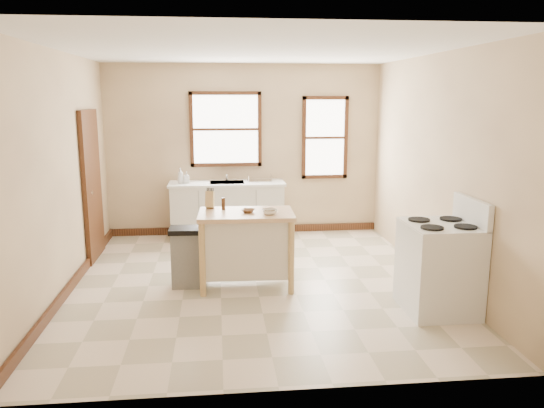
{
  "coord_description": "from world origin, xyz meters",
  "views": [
    {
      "loc": [
        -0.45,
        -6.27,
        2.28
      ],
      "look_at": [
        0.24,
        0.4,
        0.91
      ],
      "focal_mm": 35.0,
      "sensor_mm": 36.0,
      "label": 1
    }
  ],
  "objects_px": {
    "soap_bottle_a": "(180,176)",
    "bowl_c": "(270,212)",
    "trash_bin": "(186,257)",
    "kitchen_island": "(246,249)",
    "gas_stove": "(440,256)",
    "dish_rack": "(260,178)",
    "bowl_a": "(248,211)",
    "pepper_grinder": "(223,204)",
    "knife_block": "(210,200)",
    "soap_bottle_b": "(187,177)",
    "bowl_b": "(270,211)"
  },
  "relations": [
    {
      "from": "soap_bottle_a",
      "to": "bowl_a",
      "type": "relative_size",
      "value": 1.53
    },
    {
      "from": "dish_rack",
      "to": "knife_block",
      "type": "relative_size",
      "value": 1.97
    },
    {
      "from": "bowl_a",
      "to": "bowl_c",
      "type": "xyz_separation_m",
      "value": [
        0.25,
        -0.13,
        0.01
      ]
    },
    {
      "from": "bowl_c",
      "to": "gas_stove",
      "type": "bearing_deg",
      "value": -25.46
    },
    {
      "from": "pepper_grinder",
      "to": "trash_bin",
      "type": "distance_m",
      "value": 0.79
    },
    {
      "from": "dish_rack",
      "to": "bowl_c",
      "type": "bearing_deg",
      "value": -115.36
    },
    {
      "from": "knife_block",
      "to": "bowl_b",
      "type": "bearing_deg",
      "value": -14.64
    },
    {
      "from": "knife_block",
      "to": "bowl_a",
      "type": "bearing_deg",
      "value": -23.25
    },
    {
      "from": "soap_bottle_a",
      "to": "pepper_grinder",
      "type": "relative_size",
      "value": 1.62
    },
    {
      "from": "knife_block",
      "to": "bowl_c",
      "type": "bearing_deg",
      "value": -21.64
    },
    {
      "from": "soap_bottle_a",
      "to": "soap_bottle_b",
      "type": "relative_size",
      "value": 1.34
    },
    {
      "from": "soap_bottle_b",
      "to": "bowl_c",
      "type": "height_order",
      "value": "soap_bottle_b"
    },
    {
      "from": "soap_bottle_a",
      "to": "bowl_a",
      "type": "height_order",
      "value": "soap_bottle_a"
    },
    {
      "from": "soap_bottle_a",
      "to": "trash_bin",
      "type": "bearing_deg",
      "value": -73.49
    },
    {
      "from": "knife_block",
      "to": "kitchen_island",
      "type": "bearing_deg",
      "value": -23.21
    },
    {
      "from": "bowl_b",
      "to": "bowl_c",
      "type": "relative_size",
      "value": 0.95
    },
    {
      "from": "knife_block",
      "to": "bowl_b",
      "type": "distance_m",
      "value": 0.78
    },
    {
      "from": "kitchen_island",
      "to": "bowl_b",
      "type": "relative_size",
      "value": 6.85
    },
    {
      "from": "pepper_grinder",
      "to": "bowl_b",
      "type": "distance_m",
      "value": 0.58
    },
    {
      "from": "soap_bottle_a",
      "to": "bowl_b",
      "type": "relative_size",
      "value": 1.48
    },
    {
      "from": "trash_bin",
      "to": "kitchen_island",
      "type": "bearing_deg",
      "value": -3.51
    },
    {
      "from": "knife_block",
      "to": "trash_bin",
      "type": "distance_m",
      "value": 0.75
    },
    {
      "from": "kitchen_island",
      "to": "knife_block",
      "type": "relative_size",
      "value": 5.64
    },
    {
      "from": "dish_rack",
      "to": "kitchen_island",
      "type": "relative_size",
      "value": 0.35
    },
    {
      "from": "soap_bottle_b",
      "to": "gas_stove",
      "type": "xyz_separation_m",
      "value": [
        2.83,
        -3.25,
        -0.39
      ]
    },
    {
      "from": "soap_bottle_a",
      "to": "bowl_b",
      "type": "height_order",
      "value": "soap_bottle_a"
    },
    {
      "from": "soap_bottle_a",
      "to": "bowl_c",
      "type": "bearing_deg",
      "value": -52.15
    },
    {
      "from": "bowl_a",
      "to": "trash_bin",
      "type": "bearing_deg",
      "value": 173.47
    },
    {
      "from": "kitchen_island",
      "to": "bowl_c",
      "type": "height_order",
      "value": "bowl_c"
    },
    {
      "from": "dish_rack",
      "to": "pepper_grinder",
      "type": "xyz_separation_m",
      "value": [
        -0.62,
        -2.17,
        0.03
      ]
    },
    {
      "from": "soap_bottle_a",
      "to": "kitchen_island",
      "type": "bearing_deg",
      "value": -56.38
    },
    {
      "from": "bowl_c",
      "to": "dish_rack",
      "type": "bearing_deg",
      "value": 88.18
    },
    {
      "from": "knife_block",
      "to": "bowl_c",
      "type": "relative_size",
      "value": 1.15
    },
    {
      "from": "gas_stove",
      "to": "bowl_b",
      "type": "bearing_deg",
      "value": 151.65
    },
    {
      "from": "soap_bottle_b",
      "to": "bowl_a",
      "type": "bearing_deg",
      "value": -77.83
    },
    {
      "from": "soap_bottle_b",
      "to": "trash_bin",
      "type": "relative_size",
      "value": 0.25
    },
    {
      "from": "dish_rack",
      "to": "kitchen_island",
      "type": "height_order",
      "value": "dish_rack"
    },
    {
      "from": "bowl_c",
      "to": "trash_bin",
      "type": "height_order",
      "value": "bowl_c"
    },
    {
      "from": "bowl_c",
      "to": "pepper_grinder",
      "type": "bearing_deg",
      "value": 150.34
    },
    {
      "from": "bowl_a",
      "to": "bowl_c",
      "type": "distance_m",
      "value": 0.28
    },
    {
      "from": "soap_bottle_a",
      "to": "soap_bottle_b",
      "type": "distance_m",
      "value": 0.1
    },
    {
      "from": "dish_rack",
      "to": "bowl_a",
      "type": "relative_size",
      "value": 2.48
    },
    {
      "from": "gas_stove",
      "to": "soap_bottle_a",
      "type": "bearing_deg",
      "value": 131.97
    },
    {
      "from": "kitchen_island",
      "to": "trash_bin",
      "type": "relative_size",
      "value": 1.54
    },
    {
      "from": "soap_bottle_a",
      "to": "bowl_c",
      "type": "height_order",
      "value": "soap_bottle_a"
    },
    {
      "from": "kitchen_island",
      "to": "gas_stove",
      "type": "height_order",
      "value": "gas_stove"
    },
    {
      "from": "pepper_grinder",
      "to": "soap_bottle_a",
      "type": "bearing_deg",
      "value": 107.08
    },
    {
      "from": "dish_rack",
      "to": "bowl_a",
      "type": "height_order",
      "value": "dish_rack"
    },
    {
      "from": "bowl_b",
      "to": "trash_bin",
      "type": "height_order",
      "value": "bowl_b"
    },
    {
      "from": "kitchen_island",
      "to": "soap_bottle_a",
      "type": "bearing_deg",
      "value": 113.71
    }
  ]
}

